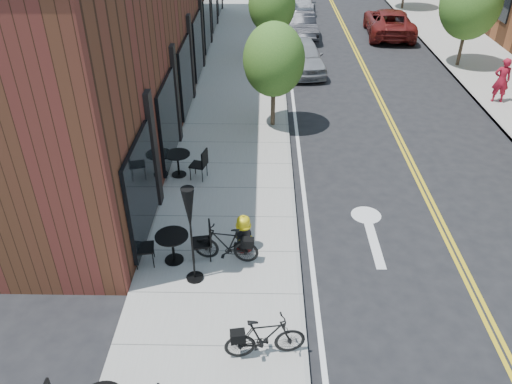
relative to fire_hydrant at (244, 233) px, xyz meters
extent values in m
plane|color=black|center=(1.41, -1.63, -0.60)|extent=(120.00, 120.00, 0.00)
cube|color=#9E9B93|center=(-0.59, 8.37, -0.54)|extent=(4.00, 70.00, 0.12)
cube|color=#4E2A19|center=(-5.09, 12.37, 2.90)|extent=(5.00, 28.00, 7.00)
cylinder|color=#382B1E|center=(0.81, 7.37, 0.32)|extent=(0.16, 0.16, 1.61)
ellipsoid|color=#326620|center=(0.81, 7.37, 2.01)|extent=(2.20, 2.20, 2.64)
cylinder|color=#382B1E|center=(0.81, 15.37, 0.36)|extent=(0.16, 0.16, 1.68)
ellipsoid|color=#326620|center=(0.81, 15.37, 2.12)|extent=(2.30, 2.30, 2.76)
cylinder|color=#382B1E|center=(0.81, 23.37, 0.31)|extent=(0.16, 0.16, 1.57)
cylinder|color=#382B1E|center=(10.01, 14.37, 0.43)|extent=(0.16, 0.16, 1.82)
ellipsoid|color=#326620|center=(10.01, 14.37, 2.46)|extent=(2.80, 2.80, 3.36)
cylinder|color=maroon|center=(0.00, 0.00, -0.45)|extent=(0.49, 0.49, 0.07)
cylinder|color=black|center=(0.00, 0.00, -0.12)|extent=(0.38, 0.38, 0.66)
cylinder|color=yellow|center=(0.00, 0.00, 0.23)|extent=(0.43, 0.43, 0.04)
cylinder|color=yellow|center=(0.00, 0.00, 0.31)|extent=(0.37, 0.37, 0.15)
ellipsoid|color=yellow|center=(0.00, 0.00, 0.40)|extent=(0.35, 0.35, 0.19)
cylinder|color=yellow|center=(0.00, 0.00, 0.50)|extent=(0.06, 0.06, 0.07)
imported|color=black|center=(-0.41, -0.46, 0.00)|extent=(1.66, 0.68, 0.97)
imported|color=black|center=(0.55, -3.32, 0.00)|extent=(1.66, 0.69, 0.97)
cylinder|color=black|center=(-1.70, -0.51, -0.47)|extent=(0.54, 0.54, 0.03)
cylinder|color=black|center=(-1.70, -0.51, -0.10)|extent=(0.07, 0.07, 0.74)
cylinder|color=black|center=(-1.70, -0.51, 0.28)|extent=(0.93, 0.93, 0.03)
cylinder|color=black|center=(-2.19, 3.59, -0.47)|extent=(0.56, 0.56, 0.03)
cylinder|color=black|center=(-2.19, 3.59, -0.11)|extent=(0.08, 0.08, 0.73)
cylinder|color=black|center=(-2.19, 3.59, 0.26)|extent=(0.97, 0.97, 0.03)
cylinder|color=black|center=(-1.11, -1.14, -0.46)|extent=(0.41, 0.41, 0.05)
cylinder|color=black|center=(-1.11, -1.14, 0.76)|extent=(0.05, 0.05, 2.44)
cone|color=black|center=(-1.11, -1.14, 1.50)|extent=(0.29, 0.29, 1.08)
imported|color=gray|center=(2.31, 13.74, 0.14)|extent=(2.26, 4.51, 1.48)
imported|color=black|center=(2.55, 19.52, 0.12)|extent=(1.83, 4.50, 1.45)
imported|color=maroon|center=(7.71, 19.97, 0.16)|extent=(2.88, 5.62, 1.52)
imported|color=maroon|center=(10.15, 9.76, 0.44)|extent=(0.72, 0.53, 1.84)
camera|label=1|loc=(0.49, -9.90, 7.65)|focal=35.00mm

